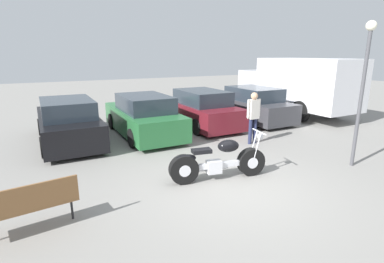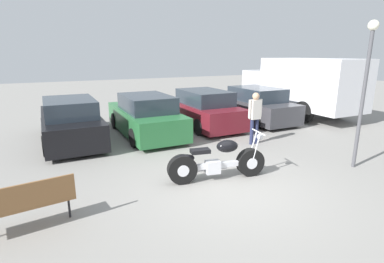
{
  "view_description": "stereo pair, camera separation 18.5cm",
  "coord_description": "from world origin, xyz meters",
  "px_view_note": "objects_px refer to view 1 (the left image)",
  "views": [
    {
      "loc": [
        -3.63,
        -5.01,
        2.88
      ],
      "look_at": [
        -0.0,
        1.91,
        0.85
      ],
      "focal_mm": 28.0,
      "sensor_mm": 36.0,
      "label": 1
    },
    {
      "loc": [
        -3.47,
        -5.09,
        2.88
      ],
      "look_at": [
        -0.0,
        1.91,
        0.85
      ],
      "focal_mm": 28.0,
      "sensor_mm": 36.0,
      "label": 2
    }
  ],
  "objects_px": {
    "parked_car_green": "(143,117)",
    "motorcycle": "(218,162)",
    "park_bench": "(24,204)",
    "parked_car_maroon": "(199,109)",
    "lamp_post": "(364,76)",
    "parked_car_dark_grey": "(250,105)",
    "parked_car_black": "(68,123)",
    "delivery_truck": "(297,84)",
    "person_standing": "(253,114)"
  },
  "relations": [
    {
      "from": "parked_car_green",
      "to": "person_standing",
      "type": "relative_size",
      "value": 2.63
    },
    {
      "from": "person_standing",
      "to": "park_bench",
      "type": "bearing_deg",
      "value": -159.87
    },
    {
      "from": "parked_car_green",
      "to": "person_standing",
      "type": "bearing_deg",
      "value": -44.11
    },
    {
      "from": "parked_car_dark_grey",
      "to": "lamp_post",
      "type": "distance_m",
      "value": 6.15
    },
    {
      "from": "parked_car_dark_grey",
      "to": "lamp_post",
      "type": "height_order",
      "value": "lamp_post"
    },
    {
      "from": "delivery_truck",
      "to": "lamp_post",
      "type": "height_order",
      "value": "lamp_post"
    },
    {
      "from": "delivery_truck",
      "to": "park_bench",
      "type": "bearing_deg",
      "value": -155.28
    },
    {
      "from": "motorcycle",
      "to": "parked_car_green",
      "type": "height_order",
      "value": "parked_car_green"
    },
    {
      "from": "parked_car_green",
      "to": "person_standing",
      "type": "xyz_separation_m",
      "value": [
        2.81,
        -2.73,
        0.33
      ]
    },
    {
      "from": "motorcycle",
      "to": "lamp_post",
      "type": "xyz_separation_m",
      "value": [
        3.65,
        -0.9,
        1.92
      ]
    },
    {
      "from": "motorcycle",
      "to": "parked_car_green",
      "type": "distance_m",
      "value": 4.68
    },
    {
      "from": "parked_car_green",
      "to": "parked_car_maroon",
      "type": "height_order",
      "value": "same"
    },
    {
      "from": "parked_car_maroon",
      "to": "park_bench",
      "type": "height_order",
      "value": "parked_car_maroon"
    },
    {
      "from": "motorcycle",
      "to": "lamp_post",
      "type": "bearing_deg",
      "value": -13.91
    },
    {
      "from": "parked_car_dark_grey",
      "to": "parked_car_green",
      "type": "bearing_deg",
      "value": -177.34
    },
    {
      "from": "parked_car_black",
      "to": "lamp_post",
      "type": "xyz_separation_m",
      "value": [
        6.4,
        -5.81,
        1.69
      ]
    },
    {
      "from": "parked_car_dark_grey",
      "to": "delivery_truck",
      "type": "height_order",
      "value": "delivery_truck"
    },
    {
      "from": "parked_car_black",
      "to": "parked_car_dark_grey",
      "type": "height_order",
      "value": "same"
    },
    {
      "from": "motorcycle",
      "to": "parked_car_dark_grey",
      "type": "bearing_deg",
      "value": 45.51
    },
    {
      "from": "parked_car_green",
      "to": "lamp_post",
      "type": "bearing_deg",
      "value": -55.12
    },
    {
      "from": "park_bench",
      "to": "parked_car_green",
      "type": "bearing_deg",
      "value": 53.88
    },
    {
      "from": "parked_car_black",
      "to": "delivery_truck",
      "type": "relative_size",
      "value": 0.73
    },
    {
      "from": "motorcycle",
      "to": "parked_car_black",
      "type": "height_order",
      "value": "parked_car_black"
    },
    {
      "from": "park_bench",
      "to": "lamp_post",
      "type": "height_order",
      "value": "lamp_post"
    },
    {
      "from": "parked_car_maroon",
      "to": "park_bench",
      "type": "distance_m",
      "value": 8.33
    },
    {
      "from": "parked_car_green",
      "to": "parked_car_maroon",
      "type": "xyz_separation_m",
      "value": [
        2.52,
        0.34,
        0.0
      ]
    },
    {
      "from": "parked_car_green",
      "to": "lamp_post",
      "type": "height_order",
      "value": "lamp_post"
    },
    {
      "from": "parked_car_green",
      "to": "lamp_post",
      "type": "distance_m",
      "value": 7.0
    },
    {
      "from": "parked_car_maroon",
      "to": "lamp_post",
      "type": "distance_m",
      "value": 6.3
    },
    {
      "from": "parked_car_black",
      "to": "park_bench",
      "type": "height_order",
      "value": "parked_car_black"
    },
    {
      "from": "delivery_truck",
      "to": "person_standing",
      "type": "xyz_separation_m",
      "value": [
        -4.9,
        -2.87,
        -0.48
      ]
    },
    {
      "from": "parked_car_dark_grey",
      "to": "lamp_post",
      "type": "relative_size",
      "value": 1.22
    },
    {
      "from": "parked_car_green",
      "to": "motorcycle",
      "type": "bearing_deg",
      "value": -87.18
    },
    {
      "from": "parked_car_black",
      "to": "parked_car_dark_grey",
      "type": "xyz_separation_m",
      "value": [
        7.57,
        -0.01,
        0.0
      ]
    },
    {
      "from": "motorcycle",
      "to": "person_standing",
      "type": "distance_m",
      "value": 3.28
    },
    {
      "from": "delivery_truck",
      "to": "park_bench",
      "type": "height_order",
      "value": "delivery_truck"
    },
    {
      "from": "delivery_truck",
      "to": "park_bench",
      "type": "relative_size",
      "value": 3.6
    },
    {
      "from": "motorcycle",
      "to": "parked_car_maroon",
      "type": "distance_m",
      "value": 5.51
    },
    {
      "from": "motorcycle",
      "to": "parked_car_maroon",
      "type": "relative_size",
      "value": 0.53
    },
    {
      "from": "parked_car_maroon",
      "to": "park_bench",
      "type": "xyz_separation_m",
      "value": [
        -6.27,
        -5.48,
        -0.13
      ]
    },
    {
      "from": "motorcycle",
      "to": "parked_car_dark_grey",
      "type": "relative_size",
      "value": 0.53
    },
    {
      "from": "park_bench",
      "to": "person_standing",
      "type": "height_order",
      "value": "person_standing"
    },
    {
      "from": "parked_car_dark_grey",
      "to": "lamp_post",
      "type": "bearing_deg",
      "value": -101.32
    },
    {
      "from": "park_bench",
      "to": "person_standing",
      "type": "relative_size",
      "value": 1.0
    },
    {
      "from": "parked_car_black",
      "to": "delivery_truck",
      "type": "distance_m",
      "value": 10.27
    },
    {
      "from": "motorcycle",
      "to": "person_standing",
      "type": "relative_size",
      "value": 1.4
    },
    {
      "from": "parked_car_maroon",
      "to": "park_bench",
      "type": "relative_size",
      "value": 2.62
    },
    {
      "from": "delivery_truck",
      "to": "parked_car_maroon",
      "type": "bearing_deg",
      "value": 177.78
    },
    {
      "from": "parked_car_dark_grey",
      "to": "delivery_truck",
      "type": "relative_size",
      "value": 0.73
    },
    {
      "from": "parked_car_black",
      "to": "parked_car_dark_grey",
      "type": "relative_size",
      "value": 1.0
    }
  ]
}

